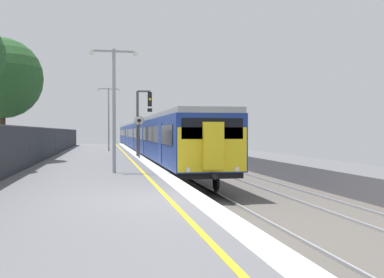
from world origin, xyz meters
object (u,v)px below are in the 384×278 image
at_px(commuter_train_at_platform, 144,136).
at_px(platform_lamp_mid, 114,99).
at_px(platform_lamp_far, 109,114).
at_px(speed_limit_sign, 139,131).
at_px(signal_gantry, 142,115).
at_px(background_tree_centre, 2,80).

xyz_separation_m(commuter_train_at_platform, platform_lamp_mid, (-3.63, -27.83, 1.79)).
bearing_deg(platform_lamp_far, speed_limit_sign, -81.38).
bearing_deg(commuter_train_at_platform, speed_limit_sign, -95.91).
bearing_deg(signal_gantry, commuter_train_at_platform, 84.48).
bearing_deg(background_tree_centre, signal_gantry, 26.04).
bearing_deg(background_tree_centre, commuter_train_at_platform, 62.90).
relative_size(signal_gantry, platform_lamp_far, 0.82).
bearing_deg(speed_limit_sign, platform_lamp_far, 98.62).
xyz_separation_m(commuter_train_at_platform, background_tree_centre, (-9.80, -19.14, 3.37)).
height_order(commuter_train_at_platform, background_tree_centre, background_tree_centre).
distance_m(signal_gantry, platform_lamp_far, 9.26).
bearing_deg(background_tree_centre, speed_limit_sign, 9.36).
bearing_deg(speed_limit_sign, signal_gantry, 82.00).
xyz_separation_m(speed_limit_sign, platform_lamp_mid, (-1.78, -10.00, 1.33)).
bearing_deg(signal_gantry, platform_lamp_mid, -99.66).
bearing_deg(platform_lamp_mid, background_tree_centre, 125.38).
bearing_deg(platform_lamp_mid, commuter_train_at_platform, 82.57).
distance_m(platform_lamp_mid, background_tree_centre, 10.77).
bearing_deg(signal_gantry, speed_limit_sign, -98.00).
height_order(signal_gantry, speed_limit_sign, signal_gantry).
relative_size(signal_gantry, platform_lamp_mid, 0.89).
bearing_deg(platform_lamp_mid, signal_gantry, 80.34).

